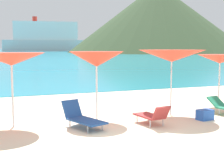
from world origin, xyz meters
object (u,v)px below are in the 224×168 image
umbrella_2 (97,59)px  lounge_chair_0 (152,115)px  umbrella_4 (220,59)px  lounge_chair_3 (82,117)px  cooler_box (205,115)px  umbrella_3 (172,56)px  cruise_ship (46,38)px  umbrella_1 (11,59)px

umbrella_2 → lounge_chair_0: 2.57m
umbrella_2 → umbrella_4: size_ratio=1.07×
lounge_chair_3 → cooler_box: bearing=-25.9°
umbrella_3 → lounge_chair_3: bearing=-170.9°
umbrella_4 → cooler_box: size_ratio=4.17×
umbrella_3 → cooler_box: bearing=-58.3°
umbrella_3 → lounge_chair_0: size_ratio=1.91×
lounge_chair_0 → cooler_box: bearing=173.4°
umbrella_4 → cruise_ship: (29.16, 194.44, 6.14)m
umbrella_1 → cooler_box: 6.37m
umbrella_4 → cruise_ship: cruise_ship is taller
umbrella_3 → cruise_ship: cruise_ship is taller
umbrella_3 → umbrella_4: bearing=18.6°
cooler_box → cruise_ship: size_ratio=0.01×
lounge_chair_3 → cooler_box: lounge_chair_3 is taller
lounge_chair_3 → cruise_ship: (35.46, 195.96, 7.73)m
umbrella_4 → umbrella_2: bearing=-174.0°
umbrella_1 → umbrella_4: size_ratio=1.07×
umbrella_2 → umbrella_3: 2.64m
lounge_chair_3 → cruise_ship: 199.29m
umbrella_1 → cooler_box: size_ratio=4.44×
cruise_ship → cooler_box: bearing=-89.8°
umbrella_2 → lounge_chair_0: bearing=-48.8°
umbrella_2 → lounge_chair_0: umbrella_2 is taller
umbrella_3 → umbrella_4: size_ratio=1.21×
umbrella_3 → cooler_box: umbrella_3 is taller
umbrella_3 → umbrella_4: (2.90, 0.98, -0.18)m
lounge_chair_0 → umbrella_3: bearing=-148.2°
umbrella_1 → cruise_ship: (37.35, 195.13, 6.01)m
umbrella_3 → lounge_chair_3: size_ratio=1.52×
umbrella_1 → umbrella_3: bearing=-3.1°
cruise_ship → lounge_chair_0: bearing=-90.4°
umbrella_1 → lounge_chair_3: 2.69m
umbrella_4 → lounge_chair_0: umbrella_4 is taller
lounge_chair_3 → umbrella_4: bearing=-5.1°
umbrella_3 → cooler_box: size_ratio=5.04×
umbrella_3 → lounge_chair_0: 2.46m
umbrella_4 → lounge_chair_0: size_ratio=1.58×
umbrella_4 → lounge_chair_3: bearing=-166.4°
umbrella_3 → lounge_chair_0: (-1.33, -1.07, -1.77)m
umbrella_4 → cooler_box: 3.49m
cruise_ship → umbrella_2: bearing=-90.8°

